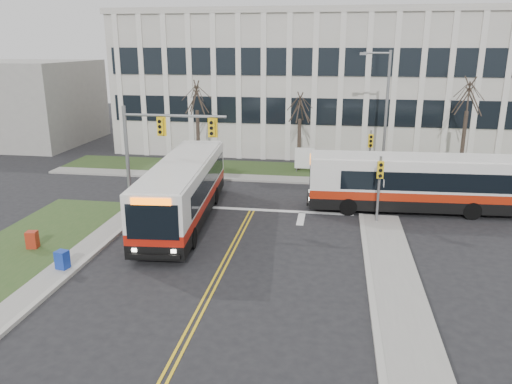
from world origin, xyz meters
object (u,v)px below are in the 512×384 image
object	(u,v)px
streetlight	(384,109)
bus_main	(184,192)
newspaper_box_blue	(62,261)
newspaper_box_red	(32,241)
directory_sign	(305,159)
bus_cross	(414,184)

from	to	relation	value
streetlight	bus_main	bearing A→B (deg)	-137.88
streetlight	bus_main	distance (m)	15.94
newspaper_box_blue	newspaper_box_red	world-z (taller)	same
newspaper_box_red	streetlight	bearing A→B (deg)	32.93
directory_sign	newspaper_box_red	xyz separation A→B (m)	(-12.00, -17.01, -0.70)
streetlight	newspaper_box_red	size ratio (longest dim) A/B	9.68
directory_sign	newspaper_box_blue	world-z (taller)	directory_sign
newspaper_box_blue	bus_cross	bearing A→B (deg)	45.39
directory_sign	newspaper_box_red	distance (m)	20.83
bus_cross	newspaper_box_red	xyz separation A→B (m)	(-18.96, -9.01, -1.16)
newspaper_box_red	bus_cross	bearing A→B (deg)	16.47
directory_sign	bus_cross	bearing A→B (deg)	-48.97
bus_main	newspaper_box_blue	size ratio (longest dim) A/B	13.18
streetlight	bus_main	size ratio (longest dim) A/B	0.73
streetlight	bus_cross	world-z (taller)	streetlight
bus_main	newspaper_box_red	distance (m)	8.09
newspaper_box_red	directory_sign	bearing A→B (deg)	45.86
streetlight	newspaper_box_blue	bearing A→B (deg)	-130.08
bus_cross	bus_main	bearing A→B (deg)	-76.72
bus_main	newspaper_box_blue	xyz separation A→B (m)	(-3.34, -7.24, -1.19)
directory_sign	streetlight	bearing A→B (deg)	-13.23
streetlight	newspaper_box_blue	size ratio (longest dim) A/B	9.68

